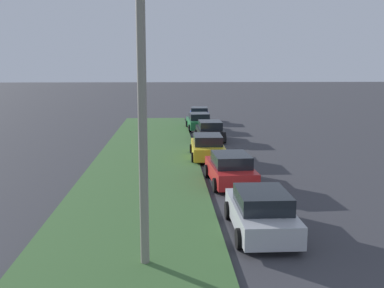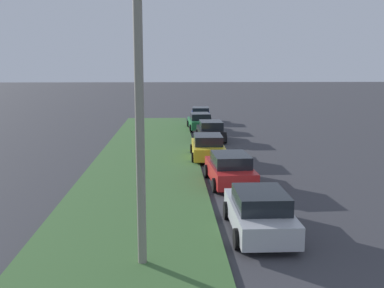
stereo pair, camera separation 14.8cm
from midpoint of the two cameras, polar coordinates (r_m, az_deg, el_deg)
grass_median at (r=17.43m, az=-7.49°, el=-8.20°), size 60.00×6.00×0.12m
parked_car_silver at (r=15.05m, az=8.52°, el=-8.56°), size 4.31×2.04×1.47m
parked_car_red at (r=20.93m, az=4.72°, el=-3.22°), size 4.39×2.19×1.47m
parked_car_yellow at (r=26.55m, az=1.84°, el=-0.39°), size 4.33×2.07×1.47m
parked_car_black at (r=33.18m, az=2.17°, el=1.68°), size 4.33×2.07×1.47m
parked_car_green at (r=38.78m, az=0.76°, el=2.87°), size 4.37×2.16×1.47m
parked_car_blue at (r=44.33m, az=0.83°, el=3.76°), size 4.39×2.19×1.47m
streetlight at (r=11.63m, az=-5.02°, el=4.63°), size 0.75×2.86×7.50m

